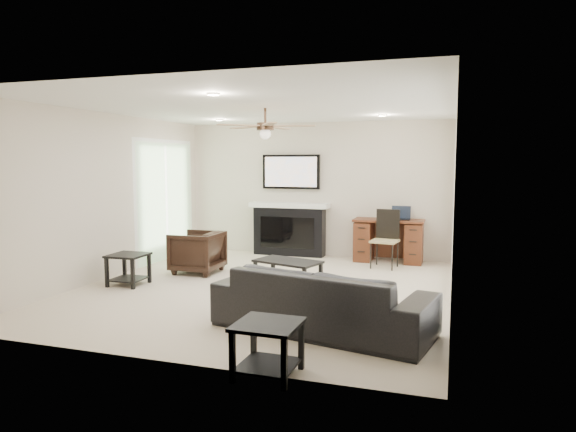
# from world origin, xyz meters

# --- Properties ---
(room_shell) EXTENTS (5.50, 5.54, 2.52)m
(room_shell) POSITION_xyz_m (0.19, 0.08, 1.68)
(room_shell) COLOR beige
(room_shell) RESTS_ON ground
(sofa) EXTENTS (2.41, 1.33, 0.66)m
(sofa) POSITION_xyz_m (1.23, -1.50, 0.33)
(sofa) COLOR black
(sofa) RESTS_ON ground
(armchair) EXTENTS (0.74, 0.72, 0.67)m
(armchair) POSITION_xyz_m (-1.37, 0.65, 0.33)
(armchair) COLOR black
(armchair) RESTS_ON ground
(coffee_table) EXTENTS (1.01, 0.74, 0.40)m
(coffee_table) POSITION_xyz_m (0.33, 0.10, 0.20)
(coffee_table) COLOR black
(coffee_table) RESTS_ON ground
(end_table_near) EXTENTS (0.53, 0.53, 0.45)m
(end_table_near) POSITION_xyz_m (1.08, -2.75, 0.23)
(end_table_near) COLOR black
(end_table_near) RESTS_ON ground
(end_table_left) EXTENTS (0.51, 0.51, 0.45)m
(end_table_left) POSITION_xyz_m (-1.92, -0.40, 0.23)
(end_table_left) COLOR black
(end_table_left) RESTS_ON ground
(fireplace_unit) EXTENTS (1.52, 0.34, 1.91)m
(fireplace_unit) POSITION_xyz_m (-0.45, 2.58, 0.95)
(fireplace_unit) COLOR black
(fireplace_unit) RESTS_ON ground
(desk) EXTENTS (1.22, 0.56, 0.76)m
(desk) POSITION_xyz_m (1.43, 2.50, 0.38)
(desk) COLOR #432210
(desk) RESTS_ON ground
(desk_chair) EXTENTS (0.48, 0.49, 0.97)m
(desk_chair) POSITION_xyz_m (1.43, 1.95, 0.48)
(desk_chair) COLOR black
(desk_chair) RESTS_ON ground
(laptop) EXTENTS (0.33, 0.24, 0.23)m
(laptop) POSITION_xyz_m (1.63, 2.48, 0.88)
(laptop) COLOR black
(laptop) RESTS_ON desk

